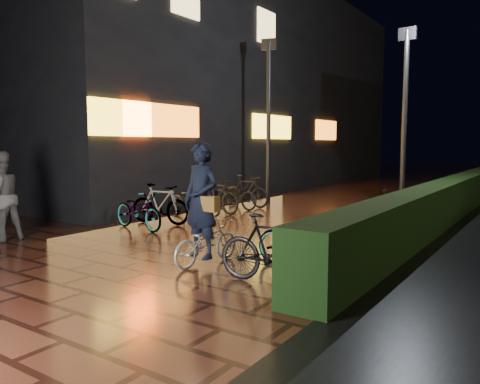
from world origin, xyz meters
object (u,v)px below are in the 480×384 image
Objects in this scene: bystander_person at (0,196)px; traffic_barrier at (385,214)px; cyclist at (204,220)px; cart_assembly at (402,213)px.

bystander_person reaches higher than traffic_barrier.
cyclist is at bearing -107.32° from traffic_barrier.
cart_assembly is at bearing -53.55° from traffic_barrier.
cyclist reaches higher than bystander_person.
bystander_person is 1.75× the size of cart_assembly.
cyclist is 4.45m from cart_assembly.
cyclist is 1.91× the size of cart_assembly.
bystander_person is at bearing -137.36° from traffic_barrier.
traffic_barrier is 1.02m from cart_assembly.
bystander_person is at bearing -144.39° from cart_assembly.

